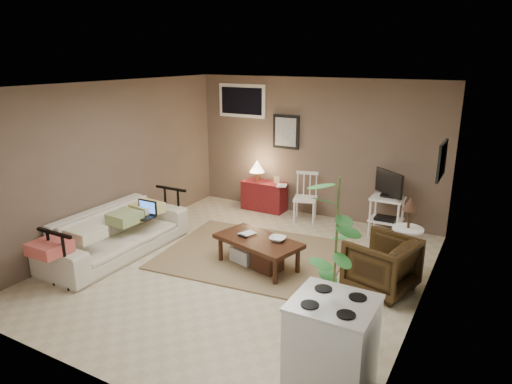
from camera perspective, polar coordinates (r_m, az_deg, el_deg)
The scene contains 20 objects.
floor at distance 6.22m, azimuth -1.77°, elevation -9.48°, with size 5.00×5.00×0.00m, color #C1B293.
art_back at distance 8.13m, azimuth 3.77°, elevation 7.51°, with size 0.50×0.03×0.60m, color black.
art_right at distance 6.00m, azimuth 22.24°, elevation 3.68°, with size 0.03×0.60×0.45m, color black.
window at distance 8.49m, azimuth -1.76°, elevation 11.33°, with size 0.96×0.03×0.60m, color white.
rug at distance 6.57m, azimuth -0.35°, elevation -7.86°, with size 2.48×1.99×0.02m, color olive.
coffee_table at distance 6.14m, azimuth 0.20°, elevation -7.33°, with size 1.27×0.87×0.44m.
sofa at distance 6.77m, azimuth -17.11°, elevation -4.03°, with size 2.21×0.64×0.86m, color beige.
sofa_pillows at distance 6.54m, azimuth -18.44°, elevation -3.97°, with size 0.42×2.10×0.15m, color beige, non-canonical shape.
sofa_end_rails at distance 6.71m, azimuth -16.30°, elevation -4.72°, with size 0.59×2.20×0.74m, color black, non-canonical shape.
laptop at distance 6.84m, azimuth -13.69°, elevation -2.42°, with size 0.34×0.25×0.23m.
red_console at distance 8.37m, azimuth 0.95°, elevation -0.13°, with size 0.80×0.36×0.92m.
spindle_chair at distance 7.85m, azimuth 6.19°, elevation -0.83°, with size 0.47×0.47×0.84m.
tv_stand at distance 7.40m, azimuth 16.08°, elevation -1.19°, with size 0.51×0.43×1.04m.
side_table at distance 6.15m, azimuth 18.50°, elevation -4.14°, with size 0.39×0.39×1.04m.
armchair at distance 5.74m, azimuth 15.41°, elevation -8.39°, with size 0.72×0.67×0.74m, color black.
potted_plant at distance 4.52m, azimuth 9.92°, elevation -7.60°, with size 0.42×0.42×1.70m.
stove at distance 4.02m, azimuth 9.43°, elevation -18.62°, with size 0.67×0.62×0.87m.
bowl at distance 5.97m, azimuth 2.71°, elevation -5.15°, with size 0.22×0.05×0.22m, color #3B1F10.
book_table at distance 6.24m, azimuth -1.55°, elevation -4.15°, with size 0.16×0.02×0.22m, color #3B1F10.
book_console at distance 8.02m, azimuth 2.65°, elevation 1.54°, with size 0.17×0.02×0.23m, color #3B1F10.
Camera 1 is at (2.87, -4.79, 2.74)m, focal length 32.00 mm.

